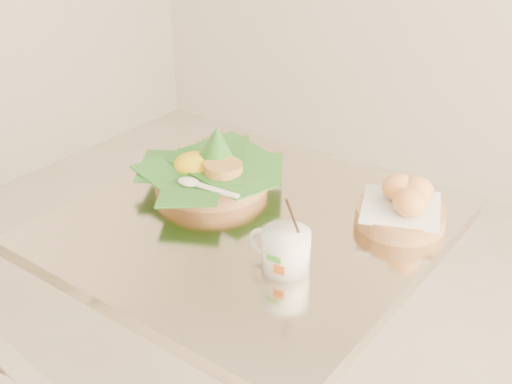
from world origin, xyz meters
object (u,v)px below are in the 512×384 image
Objects in this scene: bread_basket at (403,207)px; rice_basket at (211,168)px; coffee_mug at (285,249)px; cafe_table at (250,308)px.

rice_basket is at bearing -166.37° from bread_basket.
coffee_mug is (0.31, -0.17, -0.00)m from rice_basket.
bread_basket is 0.28m from coffee_mug.
bread_basket is at bearing 34.84° from cafe_table.
rice_basket is at bearing 151.57° from coffee_mug.
coffee_mug is at bearing -111.00° from bread_basket.
bread_basket is 1.32× the size of coffee_mug.
rice_basket is 2.10× the size of coffee_mug.
rice_basket reaches higher than cafe_table.
coffee_mug is (0.15, -0.09, 0.26)m from cafe_table.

